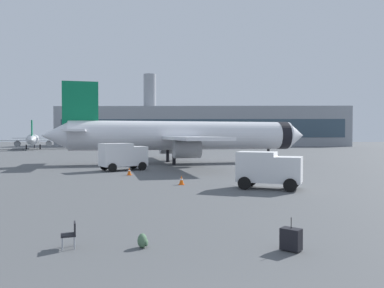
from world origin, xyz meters
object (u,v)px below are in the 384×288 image
airplane_taxiing (33,139)px  gate_chair (71,233)px  airplane_at_gate (184,136)px  safety_cone_mid (181,180)px  safety_cone_outer (127,160)px  cargo_van (268,168)px  service_truck (123,155)px  safety_cone_near (275,162)px  traveller_backpack (143,241)px  rolling_suitcase (291,239)px  safety_cone_far (129,171)px

airplane_taxiing → gate_chair: 96.47m
airplane_at_gate → safety_cone_mid: (0.79, -22.14, -3.30)m
safety_cone_outer → gate_chair: 38.54m
airplane_taxiing → cargo_van: 88.44m
service_truck → safety_cone_near: bearing=24.4°
cargo_van → traveller_backpack: (-6.71, -14.16, -1.22)m
safety_cone_near → cargo_van: bearing=-102.2°
rolling_suitcase → safety_cone_far: bearing=112.6°
service_truck → safety_cone_far: size_ratio=6.84×
safety_cone_mid → gate_chair: gate_chair is taller
rolling_suitcase → traveller_backpack: (-4.90, 0.24, -0.16)m
safety_cone_outer → airplane_at_gate: bearing=2.1°
safety_cone_mid → safety_cone_far: 8.54m
cargo_van → safety_cone_far: bearing=142.4°
safety_cone_far → gate_chair: size_ratio=0.88×
safety_cone_near → safety_cone_far: size_ratio=0.91×
safety_cone_near → safety_cone_mid: (-10.90, -19.62, 0.01)m
airplane_at_gate → cargo_van: size_ratio=7.34×
service_truck → cargo_van: bearing=-46.3°
gate_chair → airplane_taxiing: bearing=114.5°
service_truck → safety_cone_far: (1.59, -4.83, -1.23)m
service_truck → safety_cone_near: 19.51m
rolling_suitcase → gate_chair: size_ratio=1.28×
safety_cone_far → safety_cone_near: bearing=38.6°
cargo_van → safety_cone_outer: 28.03m
airplane_at_gate → safety_cone_mid: size_ratio=49.38×
safety_cone_mid → safety_cone_far: bearing=127.9°
traveller_backpack → gate_chair: bearing=-178.4°
service_truck → airplane_at_gate: bearing=60.2°
gate_chair → rolling_suitcase: bearing=-1.4°
safety_cone_mid → gate_chair: 16.55m
airplane_taxiing → safety_cone_far: 74.93m
airplane_taxiing → safety_cone_near: size_ratio=34.80×
safety_cone_far → gate_chair: 23.15m
service_truck → safety_cone_outer: 10.47m
airplane_at_gate → safety_cone_far: bearing=-106.1°
cargo_van → service_truck: bearing=133.7°
airplane_at_gate → rolling_suitcase: size_ratio=32.13×
safety_cone_mid → safety_cone_far: size_ratio=0.94×
service_truck → safety_cone_outer: (-1.51, 10.29, -1.19)m
cargo_van → safety_cone_far: (-11.45, 8.81, -1.07)m
airplane_at_gate → service_truck: 12.35m
safety_cone_outer → airplane_taxiing: bearing=124.8°
airplane_taxiing → cargo_van: bearing=-56.3°
safety_cone_outer → traveller_backpack: bearing=-78.4°
airplane_at_gate → traveller_backpack: bearing=-89.6°
airplane_at_gate → airplane_taxiing: bearing=130.5°
service_truck → safety_cone_outer: size_ratio=6.22×
safety_cone_near → rolling_suitcase: bearing=-100.2°
safety_cone_far → airplane_taxiing: bearing=120.2°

